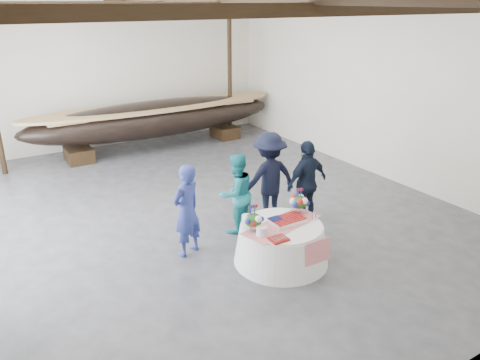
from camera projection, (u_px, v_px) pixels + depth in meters
floor at (203, 209)px, 10.46m from camera, size 10.00×12.00×0.01m
wall_back at (112, 73)px, 14.42m from camera, size 10.00×0.02×4.50m
wall_front at (459, 218)px, 4.87m from camera, size 10.00×0.02×4.50m
wall_right at (373, 87)px, 12.07m from camera, size 0.02×12.00×4.50m
pavilion_structure at (179, 19)px, 9.67m from camera, size 9.80×11.76×4.50m
longboat_display at (156, 118)px, 14.34m from camera, size 8.04×1.61×1.51m
banquet_table at (281, 243)px, 8.25m from camera, size 1.68×1.68×0.72m
tabletop_items at (277, 215)px, 8.14m from camera, size 1.63×0.99×0.40m
guest_woman_blue at (187, 210)px, 8.33m from camera, size 0.74×0.63×1.73m
guest_woman_teal at (236, 193)px, 9.19m from camera, size 0.88×0.73×1.62m
guest_man_left at (269, 178)px, 9.57m from camera, size 1.28×0.78×1.92m
guest_man_right at (307, 183)px, 9.52m from camera, size 1.08×0.55×1.78m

